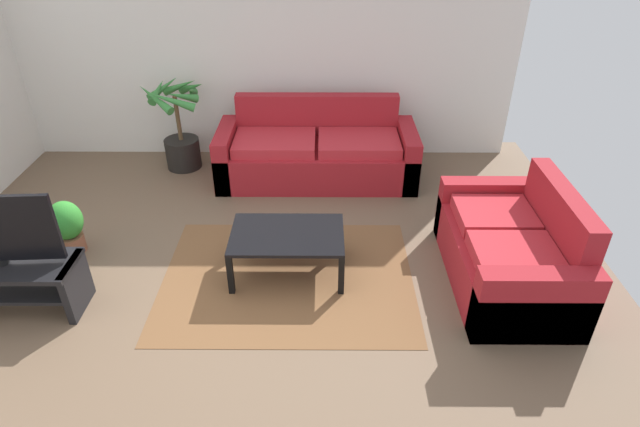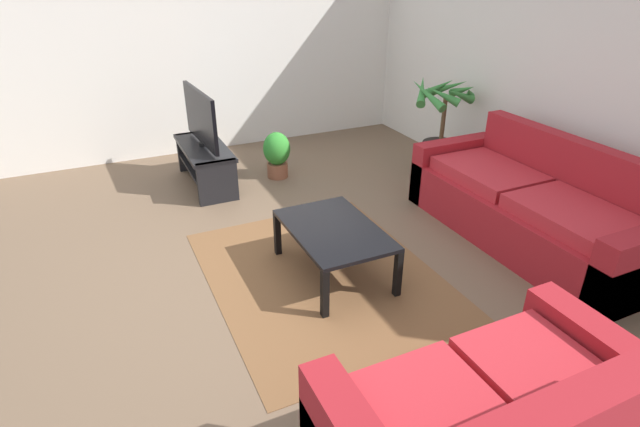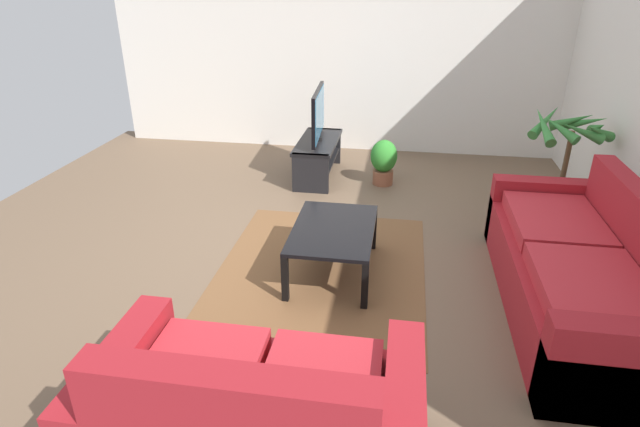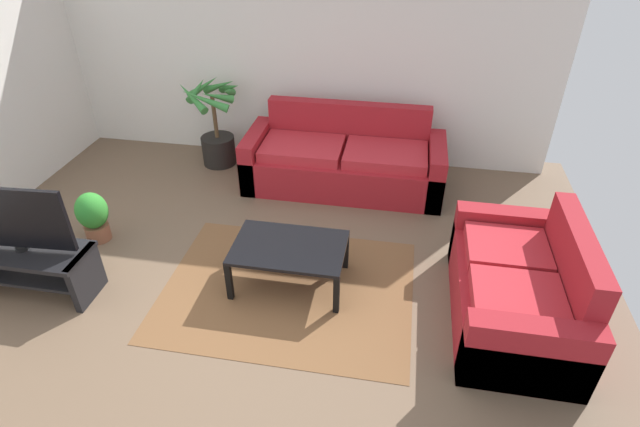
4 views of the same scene
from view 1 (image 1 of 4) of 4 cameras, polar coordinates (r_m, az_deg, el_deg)
The scene contains 9 objects.
ground_plane at distance 4.42m, azimuth -8.73°, elevation -10.03°, with size 6.60×6.60×0.00m, color brown.
wall_back at distance 6.47m, azimuth -5.99°, elevation 17.67°, with size 6.00×0.06×2.70m, color silver.
couch_main at distance 6.12m, azimuth -0.34°, elevation 6.53°, with size 2.27×0.90×0.90m.
couch_loveseat at distance 4.75m, azimuth 20.03°, elevation -3.99°, with size 0.90×1.56×0.90m.
tv_stand at distance 4.86m, azimuth -30.83°, elevation -6.16°, with size 1.10×0.45×0.45m.
coffee_table at distance 4.53m, azimuth -3.60°, elevation -2.68°, with size 0.98×0.64×0.41m.
area_rug at distance 4.67m, azimuth -3.53°, elevation -6.99°, with size 2.20×1.70×0.01m, color brown.
potted_palm at distance 6.52m, azimuth -15.07°, elevation 8.62°, with size 0.78×0.80×1.10m.
potted_plant_small at distance 5.36m, azimuth -25.93°, elevation -1.16°, with size 0.31×0.31×0.53m.
Camera 1 is at (0.68, -3.24, 2.94)m, focal length 29.29 mm.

